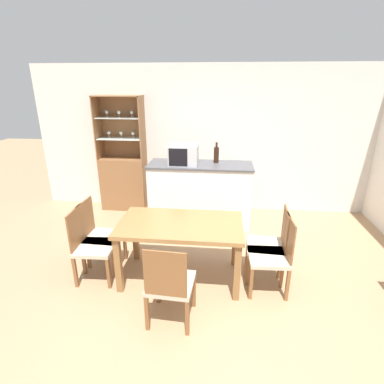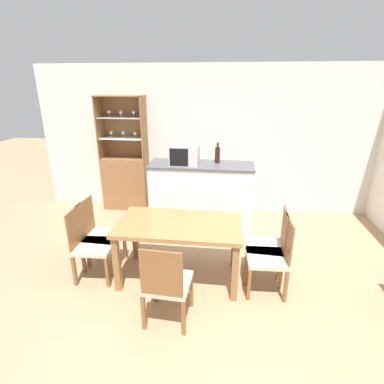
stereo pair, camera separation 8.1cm
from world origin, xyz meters
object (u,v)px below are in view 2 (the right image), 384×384
object	(u,v)px
display_cabinet	(126,176)
microwave	(185,155)
dining_chair_side_right_far	(269,245)
dining_chair_side_left_far	(99,234)
dining_chair_head_near	(167,284)
wine_bottle	(217,155)
dining_chair_side_right_near	(271,256)
dining_chair_side_left_near	(91,244)
dining_table	(179,230)

from	to	relation	value
display_cabinet	microwave	bearing A→B (deg)	-24.71
display_cabinet	dining_chair_side_right_far	xyz separation A→B (m)	(2.39, -1.93, -0.17)
microwave	dining_chair_side_right_far	bearing A→B (deg)	-48.91
dining_chair_side_left_far	dining_chair_head_near	bearing A→B (deg)	52.51
display_cabinet	wine_bottle	bearing A→B (deg)	-13.34
microwave	wine_bottle	xyz separation A→B (m)	(0.51, 0.14, -0.02)
dining_chair_side_right_far	dining_chair_head_near	size ratio (longest dim) A/B	1.00
dining_chair_side_left_far	dining_chair_head_near	size ratio (longest dim) A/B	1.00
dining_chair_side_left_far	dining_chair_side_right_near	world-z (taller)	same
dining_chair_side_right_far	dining_chair_side_left_near	bearing A→B (deg)	99.93
dining_chair_side_right_far	microwave	bearing A→B (deg)	44.49
dining_chair_side_right_near	dining_chair_head_near	xyz separation A→B (m)	(-1.05, -0.62, 0.00)
dining_chair_side_left_near	dining_chair_head_near	bearing A→B (deg)	56.90
dining_chair_side_right_near	dining_chair_head_near	world-z (taller)	same
dining_chair_side_left_far	microwave	size ratio (longest dim) A/B	2.00
microwave	dining_table	bearing A→B (deg)	-84.12
dining_chair_side_left_far	dining_chair_side_left_near	size ratio (longest dim) A/B	1.00
dining_chair_side_left_far	dining_chair_side_right_far	size ratio (longest dim) A/B	1.00
dining_table	dining_chair_side_left_near	xyz separation A→B (m)	(-1.05, -0.12, -0.19)
dining_chair_side_right_far	microwave	xyz separation A→B (m)	(-1.20, 1.38, 0.74)
dining_chair_side_left_far	dining_chair_head_near	xyz separation A→B (m)	(1.05, -0.86, 0.00)
dining_chair_side_left_far	dining_chair_side_left_near	distance (m)	0.24
display_cabinet	dining_chair_side_left_far	world-z (taller)	display_cabinet
dining_table	dining_chair_side_right_near	distance (m)	1.07
dining_table	dining_chair_side_left_far	xyz separation A→B (m)	(-1.05, 0.12, -0.19)
dining_chair_head_near	dining_chair_side_right_far	bearing A→B (deg)	42.50
dining_chair_head_near	wine_bottle	size ratio (longest dim) A/B	2.71
display_cabinet	dining_chair_side_right_near	xyz separation A→B (m)	(2.39, -2.16, -0.17)
dining_table	dining_chair_head_near	xyz separation A→B (m)	(-0.00, -0.74, -0.19)
dining_chair_side_right_near	microwave	size ratio (longest dim) A/B	2.00
dining_table	dining_chair_side_left_near	world-z (taller)	dining_chair_side_left_near
dining_chair_side_right_near	microwave	bearing A→B (deg)	34.25
display_cabinet	dining_chair_side_right_near	size ratio (longest dim) A/B	2.28
dining_chair_side_right_near	microwave	distance (m)	2.14
dining_chair_side_left_far	microwave	distance (m)	1.80
display_cabinet	dining_chair_side_right_far	distance (m)	3.07
dining_chair_head_near	wine_bottle	distance (m)	2.51
dining_table	dining_chair_side_right_far	world-z (taller)	dining_chair_side_right_far
dining_chair_side_right_near	wine_bottle	world-z (taller)	wine_bottle
display_cabinet	dining_chair_head_near	world-z (taller)	display_cabinet
dining_chair_side_right_far	wine_bottle	distance (m)	1.82
dining_chair_side_right_far	microwave	world-z (taller)	microwave
dining_chair_side_right_near	wine_bottle	bearing A→B (deg)	19.10
dining_chair_side_left_far	dining_chair_side_right_near	distance (m)	2.11
dining_chair_side_left_near	wine_bottle	xyz separation A→B (m)	(1.40, 1.76, 0.72)
display_cabinet	dining_table	xyz separation A→B (m)	(1.34, -2.04, 0.02)
display_cabinet	dining_chair_head_near	bearing A→B (deg)	-64.28
dining_table	dining_chair_side_right_near	world-z (taller)	dining_chair_side_right_near
dining_chair_side_left_near	microwave	world-z (taller)	microwave
dining_chair_side_right_far	display_cabinet	bearing A→B (deg)	54.54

